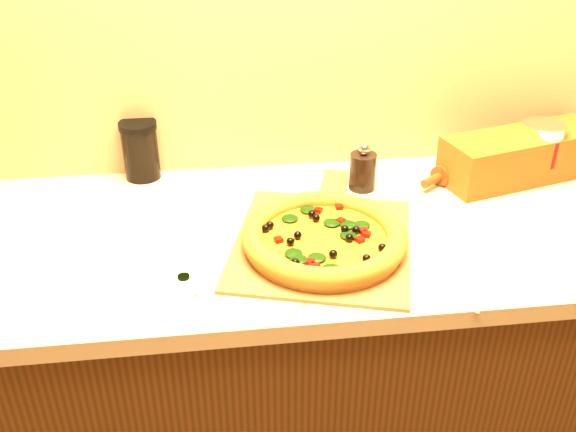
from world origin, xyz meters
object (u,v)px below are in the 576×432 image
object	(u,v)px
pizza_peel	(323,239)
pizza	(324,238)
pepper_grinder	(363,170)
dark_jar	(141,150)
rolling_pin	(468,161)
coffee_canister	(539,150)

from	to	relation	value
pizza_peel	pizza	world-z (taller)	pizza
pizza	pizza_peel	bearing A→B (deg)	82.83
pepper_grinder	dark_jar	size ratio (longest dim) A/B	0.82
rolling_pin	pepper_grinder	bearing A→B (deg)	-167.86
pizza_peel	dark_jar	world-z (taller)	dark_jar
pepper_grinder	dark_jar	world-z (taller)	dark_jar
rolling_pin	pizza_peel	bearing A→B (deg)	-146.14
rolling_pin	coffee_canister	size ratio (longest dim) A/B	2.20
pizza_peel	pepper_grinder	world-z (taller)	pepper_grinder
pizza_peel	dark_jar	bearing A→B (deg)	154.58
rolling_pin	dark_jar	size ratio (longest dim) A/B	2.15
pizza_peel	rolling_pin	xyz separation A→B (m)	(0.44, 0.30, 0.02)
coffee_canister	rolling_pin	bearing A→B (deg)	159.57
coffee_canister	pepper_grinder	bearing A→B (deg)	-179.25
pepper_grinder	dark_jar	bearing A→B (deg)	166.61
pizza	pepper_grinder	size ratio (longest dim) A/B	2.83
coffee_canister	dark_jar	xyz separation A→B (m)	(-1.01, 0.13, -0.00)
pizza_peel	pizza	size ratio (longest dim) A/B	1.71
pizza	dark_jar	bearing A→B (deg)	135.69
pizza_peel	dark_jar	size ratio (longest dim) A/B	3.93
pizza	coffee_canister	xyz separation A→B (m)	(0.60, 0.27, 0.05)
pepper_grinder	rolling_pin	bearing A→B (deg)	12.14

